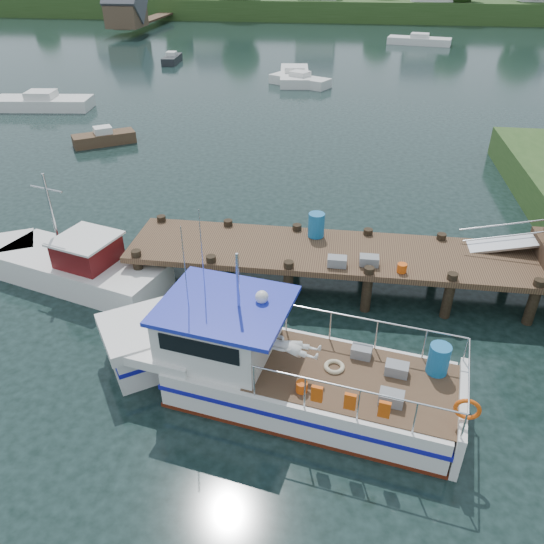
# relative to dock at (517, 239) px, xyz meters

# --- Properties ---
(ground_plane) EXTENTS (160.00, 160.00, 0.00)m
(ground_plane) POSITION_rel_dock_xyz_m (-6.51, -0.01, -2.24)
(ground_plane) COLOR black
(far_shore) EXTENTS (140.00, 42.55, 9.22)m
(far_shore) POSITION_rel_dock_xyz_m (-6.50, 82.36, -0.14)
(far_shore) COLOR #2F4C1F
(far_shore) RESTS_ON ground
(dock) EXTENTS (16.60, 3.00, 4.78)m
(dock) POSITION_rel_dock_xyz_m (0.00, 0.00, 0.00)
(dock) COLOR #4C3624
(dock) RESTS_ON ground
(lobster_boat) EXTENTS (9.98, 4.33, 4.80)m
(lobster_boat) POSITION_rel_dock_xyz_m (-7.14, -5.33, -1.37)
(lobster_boat) COLOR silver
(lobster_boat) RESTS_ON ground
(work_boat) EXTENTS (7.38, 3.89, 3.89)m
(work_boat) POSITION_rel_dock_xyz_m (-14.56, -0.92, -1.62)
(work_boat) COLOR silver
(work_boat) RESTS_ON ground
(moored_rowboat) EXTENTS (3.59, 2.97, 1.03)m
(moored_rowboat) POSITION_rel_dock_xyz_m (-19.62, 13.45, -1.86)
(moored_rowboat) COLOR #4C3624
(moored_rowboat) RESTS_ON ground
(moored_far) EXTENTS (7.56, 3.87, 1.23)m
(moored_far) POSITION_rel_dock_xyz_m (2.19, 53.72, -1.79)
(moored_far) COLOR silver
(moored_far) RESTS_ON ground
(moored_a) EXTENTS (7.04, 3.13, 1.25)m
(moored_a) POSITION_rel_dock_xyz_m (-27.17, 20.33, -1.78)
(moored_a) COLOR silver
(moored_a) RESTS_ON ground
(moored_b) EXTENTS (5.41, 3.94, 1.14)m
(moored_b) POSITION_rel_dock_xyz_m (-9.69, 30.35, -1.82)
(moored_b) COLOR silver
(moored_b) RESTS_ON ground
(moored_d) EXTENTS (3.17, 7.29, 1.20)m
(moored_d) POSITION_rel_dock_xyz_m (-10.33, 32.25, -1.80)
(moored_d) COLOR silver
(moored_d) RESTS_ON ground
(moored_e) EXTENTS (1.58, 3.91, 1.06)m
(moored_e) POSITION_rel_dock_xyz_m (-23.26, 38.53, -1.85)
(moored_e) COLOR black
(moored_e) RESTS_ON ground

